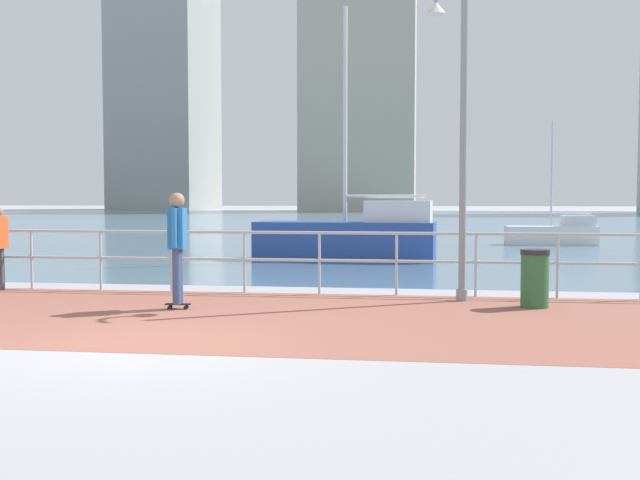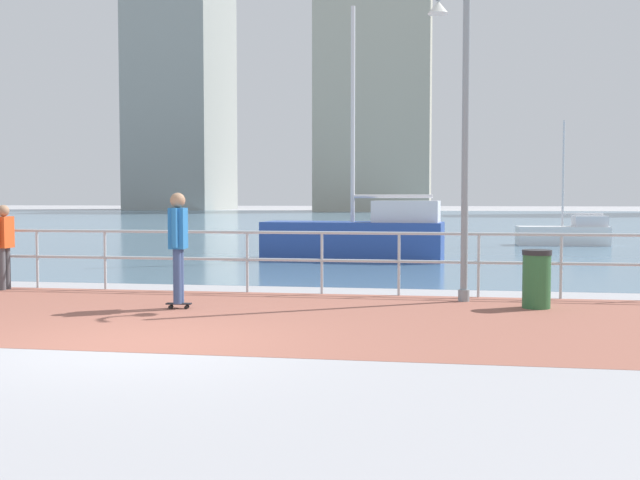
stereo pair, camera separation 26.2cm
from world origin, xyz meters
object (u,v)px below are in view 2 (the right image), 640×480
Objects in this scene: skateboarder at (178,239)px; trash_bin at (537,279)px; lamppost at (457,112)px; sailboat_yellow at (359,236)px; sailboat_white at (566,233)px; bystander at (4,240)px.

skateboarder reaches higher than trash_bin.
lamppost is 8.86m from sailboat_yellow.
sailboat_white is (4.20, 15.90, -2.77)m from lamppost.
trash_bin is at bearing -66.53° from sailboat_yellow.
bystander is at bearing -126.76° from sailboat_yellow.
skateboarder is at bearing -170.08° from trash_bin.
trash_bin is 0.13× the size of sailboat_yellow.
sailboat_yellow is (-3.82, 8.79, 0.20)m from trash_bin.
sailboat_white is at bearing 75.19° from lamppost.
trash_bin is (5.59, 0.98, -0.64)m from skateboarder.
bystander is (-4.14, 1.85, -0.16)m from skateboarder.
lamppost is at bearing 21.09° from skateboarder.
sailboat_white is at bearing 51.11° from bystander.
bystander is 0.23× the size of sailboat_yellow.
bystander is 0.35× the size of sailboat_white.
trash_bin is at bearing -100.09° from sailboat_white.
sailboat_yellow is (1.77, 9.76, -0.44)m from skateboarder.
trash_bin is at bearing -29.08° from lamppost.
trash_bin is at bearing 9.92° from skateboarder.
bystander is (-8.48, 0.17, -2.25)m from lamppost.
skateboarder is 4.54m from bystander.
sailboat_white is 0.65× the size of sailboat_yellow.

